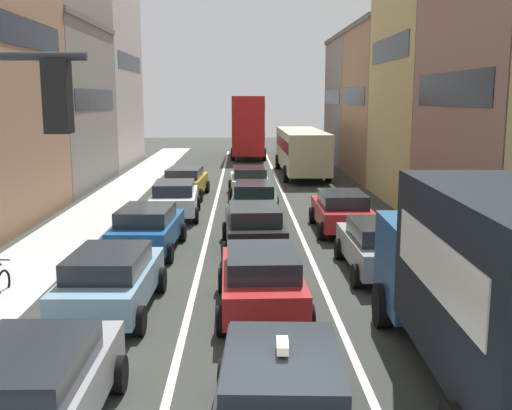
# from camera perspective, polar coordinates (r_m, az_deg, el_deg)

# --- Properties ---
(sidewalk_left) EXTENTS (2.60, 64.00, 0.14)m
(sidewalk_left) POSITION_cam_1_polar(r_m,az_deg,el_deg) (28.14, -14.16, -0.31)
(sidewalk_left) COLOR #B5B5B5
(sidewalk_left) RESTS_ON ground
(lane_stripe_left) EXTENTS (0.16, 60.00, 0.01)m
(lane_stripe_left) POSITION_cam_1_polar(r_m,az_deg,el_deg) (27.48, -3.94, -0.41)
(lane_stripe_left) COLOR silver
(lane_stripe_left) RESTS_ON ground
(lane_stripe_right) EXTENTS (0.16, 60.00, 0.01)m
(lane_stripe_right) POSITION_cam_1_polar(r_m,az_deg,el_deg) (27.53, 3.15, -0.38)
(lane_stripe_right) COLOR silver
(lane_stripe_right) RESTS_ON ground
(building_row_right) EXTENTS (7.20, 43.90, 13.32)m
(building_row_right) POSITION_cam_1_polar(r_m,az_deg,el_deg) (31.10, 18.37, 9.90)
(building_row_right) COLOR gray
(building_row_right) RESTS_ON ground
(removalist_box_truck) EXTENTS (2.92, 7.78, 3.58)m
(removalist_box_truck) POSITION_cam_1_polar(r_m,az_deg,el_deg) (10.93, 21.11, -6.47)
(removalist_box_truck) COLOR navy
(removalist_box_truck) RESTS_ON ground
(taxi_centre_lane_front) EXTENTS (2.23, 4.38, 1.66)m
(taxi_centre_lane_front) POSITION_cam_1_polar(r_m,az_deg,el_deg) (9.05, 2.43, -17.28)
(taxi_centre_lane_front) COLOR black
(taxi_centre_lane_front) RESTS_ON ground
(sedan_left_lane_front) EXTENTS (2.08, 4.31, 1.49)m
(sedan_left_lane_front) POSITION_cam_1_polar(r_m,az_deg,el_deg) (9.71, -20.16, -15.93)
(sedan_left_lane_front) COLOR gray
(sedan_left_lane_front) RESTS_ON ground
(sedan_centre_lane_second) EXTENTS (2.15, 4.34, 1.49)m
(sedan_centre_lane_second) POSITION_cam_1_polar(r_m,az_deg,el_deg) (14.30, 0.52, -6.87)
(sedan_centre_lane_second) COLOR #A51E1E
(sedan_centre_lane_second) RESTS_ON ground
(wagon_left_lane_second) EXTENTS (2.16, 4.35, 1.49)m
(wagon_left_lane_second) POSITION_cam_1_polar(r_m,az_deg,el_deg) (14.65, -13.38, -6.74)
(wagon_left_lane_second) COLOR #759EB7
(wagon_left_lane_second) RESTS_ON ground
(hatchback_centre_lane_third) EXTENTS (2.21, 4.37, 1.49)m
(hatchback_centre_lane_third) POSITION_cam_1_polar(r_m,az_deg,el_deg) (19.98, -0.17, -2.00)
(hatchback_centre_lane_third) COLOR black
(hatchback_centre_lane_third) RESTS_ON ground
(sedan_left_lane_third) EXTENTS (2.21, 4.37, 1.49)m
(sedan_left_lane_third) POSITION_cam_1_polar(r_m,az_deg,el_deg) (20.11, -10.08, -2.08)
(sedan_left_lane_third) COLOR #194C8C
(sedan_left_lane_third) RESTS_ON ground
(coupe_centre_lane_fourth) EXTENTS (2.19, 4.36, 1.49)m
(coupe_centre_lane_fourth) POSITION_cam_1_polar(r_m,az_deg,el_deg) (25.42, -0.11, 0.58)
(coupe_centre_lane_fourth) COLOR #19592D
(coupe_centre_lane_fourth) RESTS_ON ground
(sedan_left_lane_fourth) EXTENTS (2.21, 4.37, 1.49)m
(sedan_left_lane_fourth) POSITION_cam_1_polar(r_m,az_deg,el_deg) (25.85, -7.59, 0.66)
(sedan_left_lane_fourth) COLOR silver
(sedan_left_lane_fourth) RESTS_ON ground
(sedan_centre_lane_fifth) EXTENTS (2.20, 4.37, 1.49)m
(sedan_centre_lane_fifth) POSITION_cam_1_polar(r_m,az_deg,el_deg) (30.99, -0.63, 2.28)
(sedan_centre_lane_fifth) COLOR beige
(sedan_centre_lane_fifth) RESTS_ON ground
(sedan_left_lane_fifth) EXTENTS (2.27, 4.40, 1.49)m
(sedan_left_lane_fifth) POSITION_cam_1_polar(r_m,az_deg,el_deg) (30.93, -6.60, 2.20)
(sedan_left_lane_fifth) COLOR #B29319
(sedan_left_lane_fifth) RESTS_ON ground
(sedan_right_lane_behind_truck) EXTENTS (2.07, 4.31, 1.49)m
(sedan_right_lane_behind_truck) POSITION_cam_1_polar(r_m,az_deg,el_deg) (17.79, 11.46, -3.70)
(sedan_right_lane_behind_truck) COLOR gray
(sedan_right_lane_behind_truck) RESTS_ON ground
(wagon_right_lane_far) EXTENTS (2.07, 4.31, 1.49)m
(wagon_right_lane_far) POSITION_cam_1_polar(r_m,az_deg,el_deg) (23.05, 7.97, -0.49)
(wagon_right_lane_far) COLOR #A51E1E
(wagon_right_lane_far) RESTS_ON ground
(bus_mid_queue_primary) EXTENTS (2.88, 10.52, 2.90)m
(bus_mid_queue_primary) POSITION_cam_1_polar(r_m,az_deg,el_deg) (39.34, 4.26, 5.30)
(bus_mid_queue_primary) COLOR #BFB793
(bus_mid_queue_primary) RESTS_ON ground
(bus_far_queue_secondary) EXTENTS (2.94, 10.54, 5.06)m
(bus_far_queue_secondary) POSITION_cam_1_polar(r_m,az_deg,el_deg) (51.82, -0.68, 7.63)
(bus_far_queue_secondary) COLOR #B21919
(bus_far_queue_secondary) RESTS_ON ground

